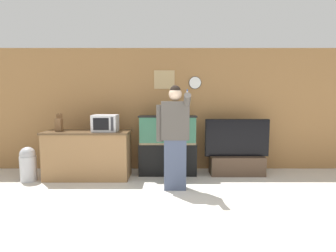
{
  "coord_description": "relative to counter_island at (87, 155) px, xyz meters",
  "views": [
    {
      "loc": [
        0.06,
        -2.53,
        1.55
      ],
      "look_at": [
        0.08,
        2.14,
        1.05
      ],
      "focal_mm": 28.0,
      "sensor_mm": 36.0,
      "label": 1
    }
  ],
  "objects": [
    {
      "name": "microwave",
      "position": [
        0.35,
        -0.01,
        0.61
      ],
      "size": [
        0.46,
        0.37,
        0.31
      ],
      "color": "silver",
      "rests_on": "counter_island"
    },
    {
      "name": "counter_island",
      "position": [
        0.0,
        0.0,
        0.0
      ],
      "size": [
        1.62,
        0.64,
        0.92
      ],
      "color": "olive",
      "rests_on": "ground_plane"
    },
    {
      "name": "ground_plane",
      "position": [
        1.48,
        -2.45,
        -0.46
      ],
      "size": [
        18.0,
        18.0,
        0.0
      ],
      "primitive_type": "plane",
      "color": "beige"
    },
    {
      "name": "aquarium_on_stand",
      "position": [
        1.54,
        0.24,
        0.14
      ],
      "size": [
        1.15,
        0.38,
        1.2
      ],
      "color": "black",
      "rests_on": "ground_plane"
    },
    {
      "name": "knife_block",
      "position": [
        -0.54,
        -0.01,
        0.58
      ],
      "size": [
        0.12,
        0.12,
        0.35
      ],
      "color": "brown",
      "rests_on": "counter_island"
    },
    {
      "name": "person_standing",
      "position": [
        1.66,
        -0.63,
        0.46
      ],
      "size": [
        0.55,
        0.42,
        1.76
      ],
      "color": "#424C66",
      "rests_on": "ground_plane"
    },
    {
      "name": "tv_on_stand",
      "position": [
        2.94,
        0.23,
        -0.13
      ],
      "size": [
        1.29,
        0.4,
        1.13
      ],
      "color": "#4C3828",
      "rests_on": "ground_plane"
    },
    {
      "name": "trash_bin",
      "position": [
        -1.07,
        -0.19,
        -0.13
      ],
      "size": [
        0.29,
        0.29,
        0.65
      ],
      "color": "#B7B7BC",
      "rests_on": "ground_plane"
    },
    {
      "name": "wall_back_paneled",
      "position": [
        1.49,
        0.7,
        0.84
      ],
      "size": [
        10.0,
        0.08,
        2.6
      ],
      "color": "olive",
      "rests_on": "ground_plane"
    }
  ]
}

